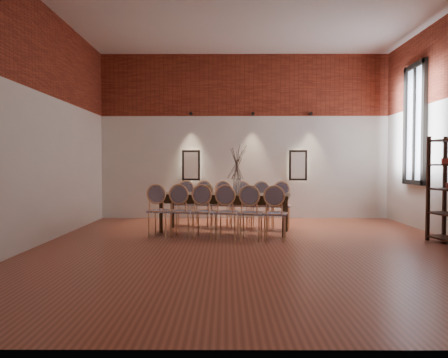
{
  "coord_description": "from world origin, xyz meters",
  "views": [
    {
      "loc": [
        -0.47,
        -6.27,
        1.31
      ],
      "look_at": [
        -0.49,
        1.06,
        1.05
      ],
      "focal_mm": 32.0,
      "sensor_mm": 36.0,
      "label": 1
    }
  ],
  "objects_px": {
    "chair_far_c": "(221,204)",
    "chair_far_f": "(281,206)",
    "chair_near_f": "(275,214)",
    "bowl": "(207,189)",
    "dining_table": "(224,213)",
    "chair_near_c": "(205,212)",
    "book": "(224,192)",
    "chair_near_b": "(182,211)",
    "chair_far_a": "(184,204)",
    "chair_near_a": "(160,211)",
    "chair_far_b": "(202,204)",
    "chair_far_d": "(241,205)",
    "chair_near_d": "(228,212)",
    "chair_near_e": "(251,213)",
    "vase": "(237,186)",
    "chair_far_e": "(260,205)"
  },
  "relations": [
    {
      "from": "chair_near_f",
      "to": "book",
      "type": "relative_size",
      "value": 3.62
    },
    {
      "from": "chair_near_f",
      "to": "chair_far_f",
      "type": "height_order",
      "value": "same"
    },
    {
      "from": "chair_near_f",
      "to": "bowl",
      "type": "bearing_deg",
      "value": 155.17
    },
    {
      "from": "chair_near_a",
      "to": "vase",
      "type": "relative_size",
      "value": 3.13
    },
    {
      "from": "dining_table",
      "to": "chair_near_b",
      "type": "height_order",
      "value": "chair_near_b"
    },
    {
      "from": "chair_near_c",
      "to": "book",
      "type": "bearing_deg",
      "value": 77.57
    },
    {
      "from": "chair_near_a",
      "to": "chair_far_d",
      "type": "bearing_deg",
      "value": 47.43
    },
    {
      "from": "chair_near_a",
      "to": "chair_near_c",
      "type": "xyz_separation_m",
      "value": [
        0.82,
        -0.17,
        0.0
      ]
    },
    {
      "from": "chair_near_c",
      "to": "chair_near_e",
      "type": "height_order",
      "value": "same"
    },
    {
      "from": "chair_near_e",
      "to": "bowl",
      "type": "xyz_separation_m",
      "value": [
        -0.8,
        0.82,
        0.37
      ]
    },
    {
      "from": "chair_near_f",
      "to": "vase",
      "type": "bearing_deg",
      "value": 139.31
    },
    {
      "from": "chair_near_f",
      "to": "chair_far_c",
      "type": "distance_m",
      "value": 1.86
    },
    {
      "from": "chair_near_f",
      "to": "chair_far_e",
      "type": "bearing_deg",
      "value": 107.02
    },
    {
      "from": "chair_near_a",
      "to": "bowl",
      "type": "relative_size",
      "value": 3.92
    },
    {
      "from": "chair_near_f",
      "to": "chair_near_e",
      "type": "bearing_deg",
      "value": 180.0
    },
    {
      "from": "chair_near_b",
      "to": "chair_far_c",
      "type": "bearing_deg",
      "value": 72.98
    },
    {
      "from": "chair_near_c",
      "to": "chair_far_e",
      "type": "height_order",
      "value": "same"
    },
    {
      "from": "chair_far_c",
      "to": "chair_far_f",
      "type": "bearing_deg",
      "value": 180.0
    },
    {
      "from": "chair_far_d",
      "to": "vase",
      "type": "relative_size",
      "value": 3.13
    },
    {
      "from": "chair_far_c",
      "to": "book",
      "type": "xyz_separation_m",
      "value": [
        0.06,
        -0.59,
        0.3
      ]
    },
    {
      "from": "chair_near_e",
      "to": "book",
      "type": "bearing_deg",
      "value": 129.48
    },
    {
      "from": "chair_near_c",
      "to": "chair_near_b",
      "type": "bearing_deg",
      "value": -180.0
    },
    {
      "from": "chair_near_c",
      "to": "bowl",
      "type": "distance_m",
      "value": 0.74
    },
    {
      "from": "chair_far_f",
      "to": "chair_near_d",
      "type": "bearing_deg",
      "value": 58.52
    },
    {
      "from": "chair_near_b",
      "to": "chair_far_a",
      "type": "bearing_deg",
      "value": 107.02
    },
    {
      "from": "chair_near_d",
      "to": "chair_far_f",
      "type": "relative_size",
      "value": 1.0
    },
    {
      "from": "dining_table",
      "to": "chair_far_e",
      "type": "bearing_deg",
      "value": 47.43
    },
    {
      "from": "chair_near_e",
      "to": "chair_near_f",
      "type": "relative_size",
      "value": 1.0
    },
    {
      "from": "chair_near_b",
      "to": "vase",
      "type": "distance_m",
      "value": 1.19
    },
    {
      "from": "chair_near_a",
      "to": "chair_far_a",
      "type": "xyz_separation_m",
      "value": [
        0.28,
        1.34,
        0.0
      ]
    },
    {
      "from": "chair_near_a",
      "to": "chair_far_b",
      "type": "distance_m",
      "value": 1.43
    },
    {
      "from": "chair_near_f",
      "to": "chair_far_a",
      "type": "relative_size",
      "value": 1.0
    },
    {
      "from": "chair_near_a",
      "to": "chair_far_f",
      "type": "relative_size",
      "value": 1.0
    },
    {
      "from": "chair_far_a",
      "to": "bowl",
      "type": "bearing_deg",
      "value": 134.61
    },
    {
      "from": "chair_far_f",
      "to": "book",
      "type": "relative_size",
      "value": 3.62
    },
    {
      "from": "chair_far_c",
      "to": "dining_table",
      "type": "bearing_deg",
      "value": 107.02
    },
    {
      "from": "vase",
      "to": "book",
      "type": "bearing_deg",
      "value": 145.46
    },
    {
      "from": "chair_near_c",
      "to": "chair_far_a",
      "type": "distance_m",
      "value": 1.6
    },
    {
      "from": "chair_near_b",
      "to": "book",
      "type": "bearing_deg",
      "value": 53.41
    },
    {
      "from": "chair_near_a",
      "to": "bowl",
      "type": "bearing_deg",
      "value": 41.2
    },
    {
      "from": "dining_table",
      "to": "chair_near_f",
      "type": "xyz_separation_m",
      "value": [
        0.88,
        -0.89,
        0.09
      ]
    },
    {
      "from": "chair_far_b",
      "to": "chair_far_d",
      "type": "relative_size",
      "value": 1.0
    },
    {
      "from": "chair_near_e",
      "to": "chair_far_b",
      "type": "distance_m",
      "value": 1.86
    },
    {
      "from": "vase",
      "to": "chair_near_a",
      "type": "bearing_deg",
      "value": -164.17
    },
    {
      "from": "chair_near_c",
      "to": "chair_far_a",
      "type": "xyz_separation_m",
      "value": [
        -0.54,
        1.51,
        0.0
      ]
    },
    {
      "from": "chair_near_d",
      "to": "chair_near_e",
      "type": "bearing_deg",
      "value": 0.0
    },
    {
      "from": "book",
      "to": "chair_near_d",
      "type": "bearing_deg",
      "value": -85.15
    },
    {
      "from": "chair_near_d",
      "to": "chair_far_a",
      "type": "xyz_separation_m",
      "value": [
        -0.95,
        1.6,
        0.0
      ]
    },
    {
      "from": "chair_near_a",
      "to": "chair_far_b",
      "type": "relative_size",
      "value": 1.0
    },
    {
      "from": "dining_table",
      "to": "chair_near_f",
      "type": "relative_size",
      "value": 2.67
    }
  ]
}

